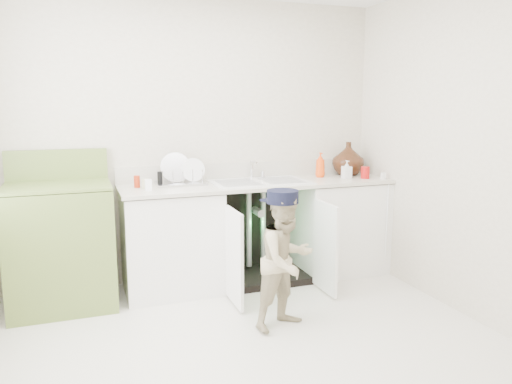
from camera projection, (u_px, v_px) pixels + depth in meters
ground at (245, 348)px, 3.28m from camera, size 3.50×3.50×0.00m
room_shell at (244, 159)px, 3.06m from camera, size 6.00×5.50×1.26m
counter_run at (262, 228)px, 4.51m from camera, size 2.44×1.02×1.22m
avocado_stove at (61, 244)px, 3.91m from camera, size 0.79×0.65×1.22m
repair_worker at (286, 259)px, 3.53m from camera, size 0.58×0.90×1.00m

